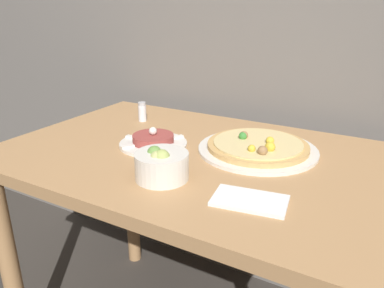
# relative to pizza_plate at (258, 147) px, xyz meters

# --- Properties ---
(dining_table) EXTENTS (1.14, 0.76, 0.79)m
(dining_table) POSITION_rel_pizza_plate_xyz_m (-0.17, -0.10, -0.14)
(dining_table) COLOR #AD7F51
(dining_table) RESTS_ON ground_plane
(pizza_plate) EXTENTS (0.35, 0.35, 0.05)m
(pizza_plate) POSITION_rel_pizza_plate_xyz_m (0.00, 0.00, 0.00)
(pizza_plate) COLOR silver
(pizza_plate) RESTS_ON dining_table
(tartare_plate) EXTENTS (0.21, 0.21, 0.06)m
(tartare_plate) POSITION_rel_pizza_plate_xyz_m (-0.30, -0.11, 0.00)
(tartare_plate) COLOR silver
(tartare_plate) RESTS_ON dining_table
(small_bowl) EXTENTS (0.14, 0.14, 0.08)m
(small_bowl) POSITION_rel_pizza_plate_xyz_m (-0.15, -0.29, 0.02)
(small_bowl) COLOR silver
(small_bowl) RESTS_ON dining_table
(napkin) EXTENTS (0.18, 0.12, 0.01)m
(napkin) POSITION_rel_pizza_plate_xyz_m (0.09, -0.30, -0.01)
(napkin) COLOR white
(napkin) RESTS_ON dining_table
(salt_shaker) EXTENTS (0.03, 0.03, 0.07)m
(salt_shaker) POSITION_rel_pizza_plate_xyz_m (-0.48, 0.08, 0.02)
(salt_shaker) COLOR silver
(salt_shaker) RESTS_ON dining_table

